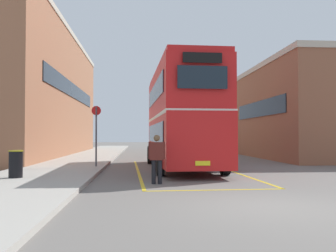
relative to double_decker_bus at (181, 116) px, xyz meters
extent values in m
plane|color=#66605B|center=(0.86, 4.87, -2.51)|extent=(135.60, 135.60, 0.00)
cube|color=#A39E93|center=(-5.64, 7.27, -2.44)|extent=(4.00, 57.60, 0.14)
cube|color=#9E6647|center=(-10.56, 12.17, 2.13)|extent=(6.63, 24.83, 9.29)
cube|color=#232D38|center=(-7.21, 12.17, 2.60)|extent=(0.06, 18.87, 1.10)
cube|color=#BCB29E|center=(-10.56, 12.17, 6.96)|extent=(6.75, 24.95, 0.36)
cube|color=brown|center=(9.82, 7.88, 0.62)|extent=(6.93, 13.15, 6.27)
cube|color=#19232D|center=(6.33, 7.88, 0.94)|extent=(0.06, 9.99, 1.10)
cube|color=#BCB29E|center=(9.82, 7.88, 3.94)|extent=(7.05, 13.27, 0.36)
cylinder|color=black|center=(-1.41, 3.07, -2.01)|extent=(0.32, 1.01, 1.00)
cylinder|color=black|center=(1.19, 3.16, -2.01)|extent=(0.32, 1.01, 1.00)
cylinder|color=black|center=(-1.19, -3.16, -2.01)|extent=(0.32, 1.01, 1.00)
cylinder|color=black|center=(1.41, -3.07, -2.01)|extent=(0.32, 1.01, 1.00)
cube|color=red|center=(0.00, 0.00, -1.11)|extent=(2.87, 10.14, 2.10)
cube|color=red|center=(0.00, 0.00, 0.99)|extent=(2.86, 9.94, 2.10)
cube|color=red|center=(0.00, 0.00, 2.14)|extent=(2.76, 9.84, 0.20)
cube|color=white|center=(0.00, 0.00, -0.06)|extent=(2.89, 10.04, 0.14)
cube|color=#19232D|center=(-1.28, -0.05, -0.81)|extent=(0.32, 8.25, 0.84)
cube|color=#19232D|center=(-1.28, -0.05, 1.09)|extent=(0.32, 8.25, 0.84)
cube|color=#19232D|center=(1.28, 0.05, -0.81)|extent=(0.32, 8.25, 0.84)
cube|color=#19232D|center=(1.28, 0.05, 1.09)|extent=(0.32, 8.25, 0.84)
cube|color=#19232D|center=(0.18, -5.05, 1.09)|extent=(1.76, 0.10, 0.80)
cube|color=black|center=(0.18, -5.05, 1.77)|extent=(1.38, 0.09, 0.36)
cube|color=#19232D|center=(-0.18, 5.05, -0.71)|extent=(2.01, 0.11, 1.00)
cube|color=yellow|center=(0.18, -5.05, -1.88)|extent=(0.52, 0.05, 0.16)
cylinder|color=black|center=(3.20, 23.60, -2.05)|extent=(0.30, 0.93, 0.92)
cylinder|color=black|center=(5.76, 23.48, -2.05)|extent=(0.30, 0.93, 0.92)
cylinder|color=black|center=(2.96, 18.43, -2.05)|extent=(0.30, 0.93, 0.92)
cylinder|color=black|center=(5.52, 18.31, -2.05)|extent=(0.30, 0.93, 0.92)
cube|color=navy|center=(4.36, 20.96, -0.91)|extent=(2.89, 8.73, 2.60)
cube|color=silver|center=(4.36, 20.96, 0.45)|extent=(2.72, 8.38, 0.12)
cube|color=#19232D|center=(3.10, 21.02, -0.56)|extent=(0.35, 6.89, 0.96)
cube|color=#19232D|center=(5.62, 20.90, -0.56)|extent=(0.35, 6.89, 0.96)
cube|color=#19232D|center=(4.57, 25.28, -0.61)|extent=(1.99, 0.13, 1.10)
cylinder|color=black|center=(-1.32, -5.56, -2.12)|extent=(0.14, 0.14, 0.78)
cylinder|color=black|center=(-1.53, -5.54, -2.12)|extent=(0.14, 0.14, 0.78)
cube|color=#591E19|center=(-1.42, -5.55, -1.44)|extent=(0.47, 0.26, 0.58)
cylinder|color=#591E19|center=(-1.20, -5.57, -1.41)|extent=(0.09, 0.09, 0.56)
cylinder|color=#591E19|center=(-1.65, -5.53, -1.41)|extent=(0.09, 0.09, 0.56)
sphere|color=brown|center=(-1.43, -5.57, -1.01)|extent=(0.21, 0.21, 0.21)
cylinder|color=black|center=(-6.22, -4.61, -1.92)|extent=(0.46, 0.46, 0.90)
cylinder|color=olive|center=(-6.22, -4.61, -1.46)|extent=(0.49, 0.49, 0.04)
cylinder|color=#4C4C51|center=(-4.04, 0.05, -0.97)|extent=(0.08, 0.08, 2.80)
cylinder|color=red|center=(-4.04, 0.05, 0.25)|extent=(0.44, 0.11, 0.44)
cube|color=gold|center=(-2.06, -1.08, -2.51)|extent=(0.55, 12.06, 0.01)
cube|color=gold|center=(2.06, -0.93, -2.51)|extent=(0.55, 12.06, 0.01)
cube|color=gold|center=(0.21, -7.03, -2.51)|extent=(4.24, 0.27, 0.01)
camera|label=1|loc=(-1.97, -17.74, -0.93)|focal=39.87mm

